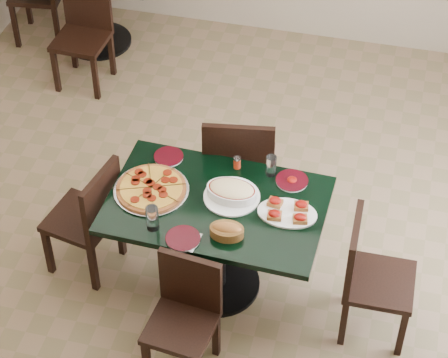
% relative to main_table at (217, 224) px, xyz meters
% --- Properties ---
extents(floor, '(5.50, 5.50, 0.00)m').
position_rel_main_table_xyz_m(floor, '(-0.09, 0.26, -0.57)').
color(floor, '#7A6146').
rests_on(floor, ground).
extents(main_table, '(1.33, 0.88, 0.75)m').
position_rel_main_table_xyz_m(main_table, '(0.00, 0.00, 0.00)').
color(main_table, black).
rests_on(main_table, floor).
extents(chair_far, '(0.52, 0.52, 0.98)m').
position_rel_main_table_xyz_m(chair_far, '(0.01, 0.57, -0.02)').
color(chair_far, black).
rests_on(chair_far, floor).
extents(chair_near, '(0.41, 0.41, 0.80)m').
position_rel_main_table_xyz_m(chair_near, '(-0.04, -0.59, -0.13)').
color(chair_near, black).
rests_on(chair_near, floor).
extents(chair_right, '(0.41, 0.41, 0.87)m').
position_rel_main_table_xyz_m(chair_right, '(0.94, -0.09, -0.08)').
color(chair_right, black).
rests_on(chair_right, floor).
extents(chair_left, '(0.48, 0.48, 0.86)m').
position_rel_main_table_xyz_m(chair_left, '(-0.81, -0.03, -0.09)').
color(chair_left, black).
rests_on(chair_left, floor).
extents(back_chair_near, '(0.43, 0.43, 0.87)m').
position_rel_main_table_xyz_m(back_chair_near, '(-1.59, 1.95, -0.08)').
color(back_chair_near, black).
rests_on(back_chair_near, floor).
extents(pepperoni_pizza, '(0.46, 0.46, 0.04)m').
position_rel_main_table_xyz_m(pepperoni_pizza, '(-0.41, 0.01, 0.20)').
color(pepperoni_pizza, silver).
rests_on(pepperoni_pizza, main_table).
extents(lasagna_casserole, '(0.34, 0.34, 0.09)m').
position_rel_main_table_xyz_m(lasagna_casserole, '(0.08, 0.07, 0.23)').
color(lasagna_casserole, white).
rests_on(lasagna_casserole, main_table).
extents(bread_basket, '(0.21, 0.15, 0.09)m').
position_rel_main_table_xyz_m(bread_basket, '(0.12, -0.24, 0.22)').
color(bread_basket, brown).
rests_on(bread_basket, main_table).
extents(bruschetta_platter, '(0.36, 0.25, 0.05)m').
position_rel_main_table_xyz_m(bruschetta_platter, '(0.43, 0.01, 0.21)').
color(bruschetta_platter, white).
rests_on(bruschetta_platter, main_table).
extents(side_plate_near, '(0.20, 0.20, 0.02)m').
position_rel_main_table_xyz_m(side_plate_near, '(-0.11, -0.33, 0.19)').
color(side_plate_near, white).
rests_on(side_plate_near, main_table).
extents(side_plate_far_r, '(0.20, 0.20, 0.03)m').
position_rel_main_table_xyz_m(side_plate_far_r, '(0.40, 0.29, 0.19)').
color(side_plate_far_r, white).
rests_on(side_plate_far_r, main_table).
extents(side_plate_far_l, '(0.19, 0.19, 0.02)m').
position_rel_main_table_xyz_m(side_plate_far_l, '(-0.39, 0.32, 0.19)').
color(side_plate_far_l, white).
rests_on(side_plate_far_l, main_table).
extents(napkin_setting, '(0.17, 0.17, 0.01)m').
position_rel_main_table_xyz_m(napkin_setting, '(-0.10, -0.33, 0.18)').
color(napkin_setting, white).
rests_on(napkin_setting, main_table).
extents(water_glass_a, '(0.07, 0.07, 0.14)m').
position_rel_main_table_xyz_m(water_glass_a, '(0.26, 0.33, 0.25)').
color(water_glass_a, white).
rests_on(water_glass_a, main_table).
extents(water_glass_b, '(0.07, 0.07, 0.16)m').
position_rel_main_table_xyz_m(water_glass_b, '(-0.31, -0.28, 0.26)').
color(water_glass_b, white).
rests_on(water_glass_b, main_table).
extents(pepper_shaker, '(0.05, 0.05, 0.08)m').
position_rel_main_table_xyz_m(pepper_shaker, '(0.05, 0.34, 0.22)').
color(pepper_shaker, '#B02E12').
rests_on(pepper_shaker, main_table).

